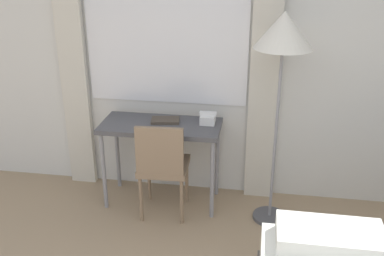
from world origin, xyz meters
name	(u,v)px	position (x,y,z in m)	size (l,w,h in m)	color
wall_back_with_window	(211,47)	(-0.05, 2.66, 1.35)	(5.60, 0.13, 2.70)	silver
desk	(161,133)	(-0.43, 2.36, 0.67)	(1.02, 0.46, 0.75)	#4C4C51
desk_chair	(162,163)	(-0.37, 2.13, 0.50)	(0.42, 0.42, 0.86)	#8C7259
standing_lamp	(283,41)	(0.52, 2.22, 1.51)	(0.43, 0.43, 1.73)	#4C4C51
telephone	(208,118)	(-0.04, 2.44, 0.79)	(0.14, 0.15, 0.10)	white
book	(165,120)	(-0.41, 2.41, 0.76)	(0.26, 0.19, 0.02)	#4C4238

